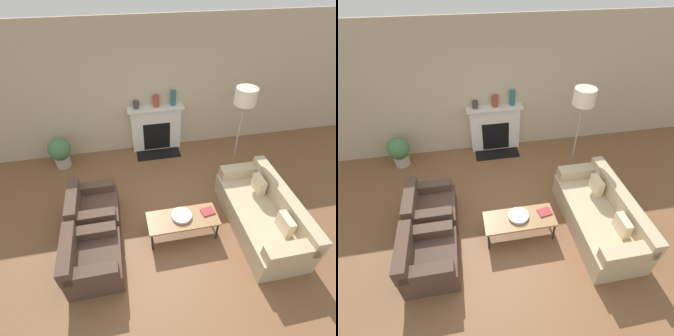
# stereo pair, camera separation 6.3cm
# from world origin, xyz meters

# --- Properties ---
(ground_plane) EXTENTS (18.00, 18.00, 0.00)m
(ground_plane) POSITION_xyz_m (0.00, 0.00, 0.00)
(ground_plane) COLOR brown
(wall_back) EXTENTS (18.00, 0.06, 2.90)m
(wall_back) POSITION_xyz_m (0.00, 2.58, 1.45)
(wall_back) COLOR #BCAD8E
(wall_back) RESTS_ON ground_plane
(fireplace) EXTENTS (1.26, 0.59, 1.11)m
(fireplace) POSITION_xyz_m (0.21, 2.43, 0.54)
(fireplace) COLOR silver
(fireplace) RESTS_ON ground_plane
(couch) EXTENTS (0.90, 1.99, 0.78)m
(couch) POSITION_xyz_m (1.61, -0.26, 0.31)
(couch) COLOR tan
(couch) RESTS_ON ground_plane
(armchair_near) EXTENTS (0.81, 0.86, 0.72)m
(armchair_near) POSITION_xyz_m (-1.24, -0.57, 0.29)
(armchair_near) COLOR #4C382D
(armchair_near) RESTS_ON ground_plane
(armchair_far) EXTENTS (0.81, 0.86, 0.72)m
(armchair_far) POSITION_xyz_m (-1.24, 0.41, 0.29)
(armchair_far) COLOR #4C382D
(armchair_far) RESTS_ON ground_plane
(coffee_table) EXTENTS (1.17, 0.48, 0.42)m
(coffee_table) POSITION_xyz_m (0.23, -0.17, 0.38)
(coffee_table) COLOR olive
(coffee_table) RESTS_ON ground_plane
(bowl) EXTENTS (0.34, 0.34, 0.06)m
(bowl) POSITION_xyz_m (0.21, -0.14, 0.45)
(bowl) COLOR silver
(bowl) RESTS_ON coffee_table
(book) EXTENTS (0.24, 0.21, 0.02)m
(book) POSITION_xyz_m (0.66, -0.12, 0.43)
(book) COLOR #9E2D33
(book) RESTS_ON coffee_table
(floor_lamp) EXTENTS (0.38, 0.38, 1.98)m
(floor_lamp) POSITION_xyz_m (1.62, 1.12, 1.65)
(floor_lamp) COLOR gray
(floor_lamp) RESTS_ON ground_plane
(mantel_vase_left) EXTENTS (0.13, 0.13, 0.17)m
(mantel_vase_left) POSITION_xyz_m (-0.21, 2.45, 1.20)
(mantel_vase_left) COLOR #3D383D
(mantel_vase_left) RESTS_ON fireplace
(mantel_vase_center_left) EXTENTS (0.14, 0.14, 0.26)m
(mantel_vase_center_left) POSITION_xyz_m (0.23, 2.45, 1.24)
(mantel_vase_center_left) COLOR brown
(mantel_vase_center_left) RESTS_ON fireplace
(mantel_vase_center_right) EXTENTS (0.12, 0.12, 0.34)m
(mantel_vase_center_right) POSITION_xyz_m (0.61, 2.45, 1.28)
(mantel_vase_center_right) COLOR #28666B
(mantel_vase_center_right) RESTS_ON fireplace
(potted_plant) EXTENTS (0.48, 0.48, 0.70)m
(potted_plant) POSITION_xyz_m (-1.97, 2.17, 0.39)
(potted_plant) COLOR #B2A899
(potted_plant) RESTS_ON ground_plane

